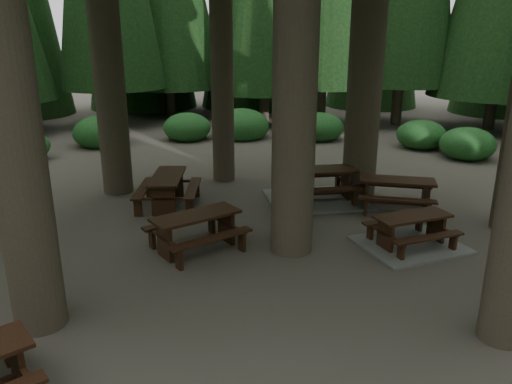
# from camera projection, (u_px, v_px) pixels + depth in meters

# --- Properties ---
(ground) EXTENTS (80.00, 80.00, 0.00)m
(ground) POSITION_uv_depth(u_px,v_px,m) (251.00, 251.00, 10.09)
(ground) COLOR #4D453E
(ground) RESTS_ON ground
(picnic_table_a) EXTENTS (2.57, 2.43, 0.68)m
(picnic_table_a) POSITION_uv_depth(u_px,v_px,m) (411.00, 236.00, 10.27)
(picnic_table_a) COLOR gray
(picnic_table_a) RESTS_ON ground
(picnic_table_b) EXTENTS (1.74, 2.05, 0.81)m
(picnic_table_b) POSITION_uv_depth(u_px,v_px,m) (168.00, 186.00, 12.57)
(picnic_table_b) COLOR black
(picnic_table_b) RESTS_ON ground
(picnic_table_c) EXTENTS (3.03, 2.74, 0.86)m
(picnic_table_c) POSITION_uv_depth(u_px,v_px,m) (317.00, 189.00, 13.04)
(picnic_table_c) COLOR gray
(picnic_table_c) RESTS_ON ground
(picnic_table_d) EXTENTS (1.93, 1.61, 0.78)m
(picnic_table_d) POSITION_uv_depth(u_px,v_px,m) (397.00, 189.00, 12.31)
(picnic_table_d) COLOR black
(picnic_table_d) RESTS_ON ground
(picnic_table_f) EXTENTS (2.27, 2.25, 0.77)m
(picnic_table_f) POSITION_uv_depth(u_px,v_px,m) (196.00, 226.00, 10.02)
(picnic_table_f) COLOR black
(picnic_table_f) RESTS_ON ground
(shrub_ring) EXTENTS (23.86, 24.64, 1.49)m
(shrub_ring) POSITION_uv_depth(u_px,v_px,m) (289.00, 221.00, 10.59)
(shrub_ring) COLOR #205D29
(shrub_ring) RESTS_ON ground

